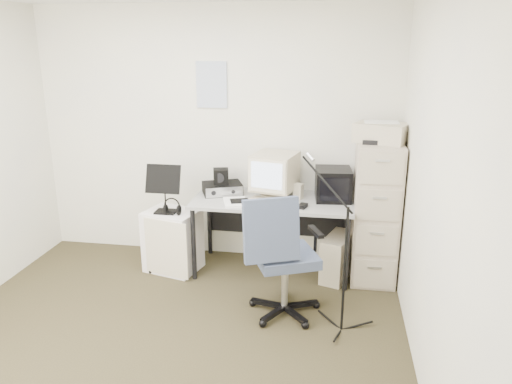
# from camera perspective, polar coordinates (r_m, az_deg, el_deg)

# --- Properties ---
(floor) EXTENTS (3.60, 3.60, 0.01)m
(floor) POSITION_cam_1_polar(r_m,az_deg,el_deg) (3.88, -10.83, -17.45)
(floor) COLOR #2D2919
(floor) RESTS_ON ground
(wall_back) EXTENTS (3.60, 0.02, 2.50)m
(wall_back) POSITION_cam_1_polar(r_m,az_deg,el_deg) (5.01, -4.69, 6.42)
(wall_back) COLOR white
(wall_back) RESTS_ON ground
(wall_right) EXTENTS (0.02, 3.60, 2.50)m
(wall_right) POSITION_cam_1_polar(r_m,az_deg,el_deg) (3.18, 19.90, -0.88)
(wall_right) COLOR white
(wall_right) RESTS_ON ground
(wall_calendar) EXTENTS (0.30, 0.02, 0.44)m
(wall_calendar) POSITION_cam_1_polar(r_m,az_deg,el_deg) (4.93, -5.10, 12.11)
(wall_calendar) COLOR white
(wall_calendar) RESTS_ON wall_back
(filing_cabinet) EXTENTS (0.40, 0.60, 1.30)m
(filing_cabinet) POSITION_cam_1_polar(r_m,az_deg,el_deg) (4.73, 13.48, -2.19)
(filing_cabinet) COLOR #C3AF98
(filing_cabinet) RESTS_ON floor
(printer) EXTENTS (0.52, 0.44, 0.17)m
(printer) POSITION_cam_1_polar(r_m,az_deg,el_deg) (4.55, 14.12, 6.59)
(printer) COLOR #B4A991
(printer) RESTS_ON filing_cabinet
(desk) EXTENTS (1.50, 0.70, 0.73)m
(desk) POSITION_cam_1_polar(r_m,az_deg,el_deg) (4.82, 1.90, -4.97)
(desk) COLOR #979795
(desk) RESTS_ON floor
(crt_monitor) EXTENTS (0.46, 0.48, 0.42)m
(crt_monitor) POSITION_cam_1_polar(r_m,az_deg,el_deg) (4.71, 2.14, 1.92)
(crt_monitor) COLOR #B4A991
(crt_monitor) RESTS_ON desk
(crt_tv) EXTENTS (0.35, 0.37, 0.29)m
(crt_tv) POSITION_cam_1_polar(r_m,az_deg,el_deg) (4.71, 8.81, 0.89)
(crt_tv) COLOR black
(crt_tv) RESTS_ON desk
(desk_speaker) EXTENTS (0.10, 0.10, 0.14)m
(desk_speaker) POSITION_cam_1_polar(r_m,az_deg,el_deg) (4.70, 4.87, 0.08)
(desk_speaker) COLOR beige
(desk_speaker) RESTS_ON desk
(keyboard) EXTENTS (0.49, 0.33, 0.03)m
(keyboard) POSITION_cam_1_polar(r_m,az_deg,el_deg) (4.55, 1.77, -1.26)
(keyboard) COLOR #B4A991
(keyboard) RESTS_ON desk
(mouse) EXTENTS (0.09, 0.12, 0.03)m
(mouse) POSITION_cam_1_polar(r_m,az_deg,el_deg) (4.47, 5.35, -1.60)
(mouse) COLOR black
(mouse) RESTS_ON desk
(radio_receiver) EXTENTS (0.44, 0.38, 0.10)m
(radio_receiver) POSITION_cam_1_polar(r_m,az_deg,el_deg) (4.86, -3.88, 0.42)
(radio_receiver) COLOR black
(radio_receiver) RESTS_ON desk
(radio_speaker) EXTENTS (0.17, 0.16, 0.14)m
(radio_speaker) POSITION_cam_1_polar(r_m,az_deg,el_deg) (4.82, -4.04, 1.82)
(radio_speaker) COLOR black
(radio_speaker) RESTS_ON radio_receiver
(papers) EXTENTS (0.28, 0.33, 0.02)m
(papers) POSITION_cam_1_polar(r_m,az_deg,el_deg) (4.58, -2.38, -1.15)
(papers) COLOR white
(papers) RESTS_ON desk
(pc_tower) EXTENTS (0.33, 0.49, 0.42)m
(pc_tower) POSITION_cam_1_polar(r_m,az_deg,el_deg) (4.79, 9.29, -7.34)
(pc_tower) COLOR #B4A991
(pc_tower) RESTS_ON floor
(office_chair) EXTENTS (0.80, 0.80, 1.05)m
(office_chair) POSITION_cam_1_polar(r_m,az_deg,el_deg) (4.02, 3.37, -7.15)
(office_chair) COLOR #323B4B
(office_chair) RESTS_ON floor
(side_cart) EXTENTS (0.57, 0.50, 0.60)m
(side_cart) POSITION_cam_1_polar(r_m,az_deg,el_deg) (4.93, -9.48, -5.48)
(side_cart) COLOR white
(side_cart) RESTS_ON floor
(music_stand) EXTENTS (0.37, 0.27, 0.48)m
(music_stand) POSITION_cam_1_polar(r_m,az_deg,el_deg) (4.73, -10.40, 0.42)
(music_stand) COLOR black
(music_stand) RESTS_ON side_cart
(headphones) EXTENTS (0.19, 0.19, 0.03)m
(headphones) POSITION_cam_1_polar(r_m,az_deg,el_deg) (4.73, -9.57, -1.91)
(headphones) COLOR black
(headphones) RESTS_ON side_cart
(mic_stand) EXTENTS (0.03, 0.03, 1.32)m
(mic_stand) POSITION_cam_1_polar(r_m,az_deg,el_deg) (3.80, 10.21, -6.70)
(mic_stand) COLOR black
(mic_stand) RESTS_ON floor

